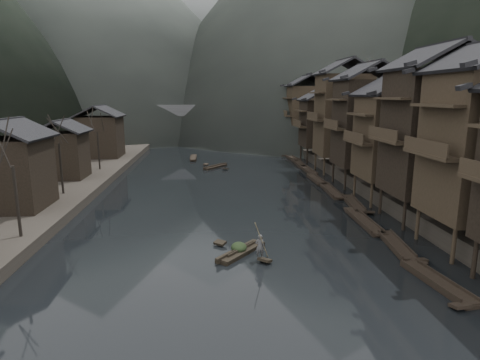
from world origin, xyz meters
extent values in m
plane|color=black|center=(0.00, 0.00, 0.00)|extent=(300.00, 300.00, 0.00)
cube|color=#2D2823|center=(35.00, 40.00, 0.90)|extent=(40.00, 200.00, 1.80)
cube|color=#2D2823|center=(-35.00, 40.00, 0.60)|extent=(40.00, 200.00, 1.20)
cylinder|color=black|center=(14.20, -5.60, 1.30)|extent=(0.30, 0.30, 2.90)
cylinder|color=#31281B|center=(14.20, -3.40, 1.30)|extent=(0.30, 0.30, 2.90)
cylinder|color=#31281B|center=(14.20, 1.40, 1.30)|extent=(0.30, 0.30, 2.90)
cylinder|color=#31281B|center=(16.95, 1.40, 1.30)|extent=(0.30, 0.30, 2.90)
cube|color=#31281B|center=(13.30, -1.00, 7.21)|extent=(1.20, 5.70, 0.25)
cylinder|color=black|center=(14.20, 3.60, 1.30)|extent=(0.30, 0.30, 2.90)
cylinder|color=black|center=(14.20, 8.40, 1.30)|extent=(0.30, 0.30, 2.90)
cylinder|color=black|center=(16.95, 3.60, 1.30)|extent=(0.30, 0.30, 2.90)
cylinder|color=black|center=(16.95, 8.40, 1.30)|extent=(0.30, 0.30, 2.90)
cube|color=black|center=(17.30, 6.00, 7.99)|extent=(7.00, 6.00, 10.78)
cube|color=#31281B|center=(13.30, 6.00, 7.45)|extent=(1.20, 5.70, 0.25)
cylinder|color=#31281B|center=(14.20, 10.60, 1.30)|extent=(0.30, 0.30, 2.90)
cylinder|color=#31281B|center=(14.20, 15.40, 1.30)|extent=(0.30, 0.30, 2.90)
cylinder|color=#31281B|center=(16.95, 10.60, 1.30)|extent=(0.30, 0.30, 2.90)
cylinder|color=#31281B|center=(16.95, 15.40, 1.30)|extent=(0.30, 0.30, 2.90)
cube|color=#31281B|center=(17.30, 13.00, 6.91)|extent=(7.00, 6.00, 8.63)
cube|color=#31281B|center=(13.30, 13.00, 6.48)|extent=(1.20, 5.70, 0.25)
cylinder|color=black|center=(14.20, 18.60, 1.30)|extent=(0.30, 0.30, 2.90)
cylinder|color=black|center=(14.20, 23.40, 1.30)|extent=(0.30, 0.30, 2.90)
cylinder|color=black|center=(16.95, 18.60, 1.30)|extent=(0.30, 0.30, 2.90)
cylinder|color=black|center=(16.95, 23.40, 1.30)|extent=(0.30, 0.30, 2.90)
cube|color=black|center=(17.30, 21.00, 7.83)|extent=(7.00, 6.00, 10.46)
cube|color=#31281B|center=(13.30, 21.00, 7.31)|extent=(1.20, 5.70, 0.25)
cylinder|color=#31281B|center=(14.20, 27.60, 1.30)|extent=(0.30, 0.30, 2.90)
cylinder|color=#31281B|center=(14.20, 32.40, 1.30)|extent=(0.30, 0.30, 2.90)
cylinder|color=#31281B|center=(16.95, 27.60, 1.30)|extent=(0.30, 0.30, 2.90)
cylinder|color=#31281B|center=(16.95, 32.40, 1.30)|extent=(0.30, 0.30, 2.90)
cube|color=#31281B|center=(17.30, 30.00, 8.38)|extent=(7.00, 6.00, 11.57)
cube|color=#31281B|center=(13.30, 30.00, 7.80)|extent=(1.20, 5.70, 0.25)
cylinder|color=black|center=(14.20, 37.60, 1.30)|extent=(0.30, 0.30, 2.90)
cylinder|color=black|center=(14.20, 42.40, 1.30)|extent=(0.30, 0.30, 2.90)
cylinder|color=black|center=(16.95, 37.60, 1.30)|extent=(0.30, 0.30, 2.90)
cylinder|color=black|center=(16.95, 42.40, 1.30)|extent=(0.30, 0.30, 2.90)
cube|color=black|center=(17.30, 40.00, 6.50)|extent=(7.00, 6.00, 7.80)
cube|color=#31281B|center=(13.30, 40.00, 6.11)|extent=(1.20, 5.70, 0.25)
cylinder|color=#31281B|center=(14.20, 49.60, 1.30)|extent=(0.30, 0.30, 2.90)
cylinder|color=#31281B|center=(14.20, 54.40, 1.30)|extent=(0.30, 0.30, 2.90)
cylinder|color=#31281B|center=(16.95, 49.60, 1.30)|extent=(0.30, 0.30, 2.90)
cylinder|color=#31281B|center=(16.95, 54.40, 1.30)|extent=(0.30, 0.30, 2.90)
cube|color=#31281B|center=(17.30, 52.00, 7.80)|extent=(7.00, 6.00, 10.39)
cube|color=#31281B|center=(13.30, 52.00, 7.28)|extent=(1.20, 5.70, 0.25)
cube|color=black|center=(-20.50, 10.00, 4.45)|extent=(6.00, 6.00, 6.50)
cube|color=black|center=(-20.50, 24.00, 4.10)|extent=(5.00, 5.00, 5.80)
cube|color=black|center=(-20.50, 42.00, 4.60)|extent=(6.50, 6.50, 6.80)
cylinder|color=black|center=(-17.00, 1.86, 3.88)|extent=(0.24, 0.24, 5.35)
cylinder|color=black|center=(-17.00, 15.41, 3.91)|extent=(0.24, 0.24, 5.43)
cylinder|color=black|center=(-17.00, 29.88, 3.85)|extent=(0.24, 0.24, 5.31)
cube|color=black|center=(11.46, -6.30, 0.15)|extent=(1.88, 6.08, 0.30)
cube|color=black|center=(11.46, -6.30, 0.33)|extent=(1.91, 5.97, 0.10)
cube|color=black|center=(11.84, -3.45, 0.29)|extent=(1.02, 0.86, 0.33)
cube|color=black|center=(11.08, -9.14, 0.29)|extent=(1.02, 0.86, 0.33)
cube|color=black|center=(11.76, -0.17, 0.15)|extent=(1.78, 6.16, 0.30)
cube|color=black|center=(11.76, -0.17, 0.33)|extent=(1.82, 6.05, 0.10)
cube|color=black|center=(11.42, 2.73, 0.29)|extent=(1.01, 0.85, 0.33)
cube|color=black|center=(12.09, -3.07, 0.29)|extent=(1.01, 0.85, 0.33)
cube|color=black|center=(11.52, 5.65, 0.15)|extent=(1.25, 7.31, 0.30)
cube|color=black|center=(11.52, 5.65, 0.33)|extent=(1.30, 7.17, 0.10)
cube|color=black|center=(11.45, 9.15, 0.29)|extent=(0.95, 0.91, 0.36)
cube|color=black|center=(11.60, 2.15, 0.29)|extent=(0.95, 0.91, 0.36)
cube|color=black|center=(12.74, 11.64, 0.15)|extent=(1.89, 6.93, 0.30)
cube|color=black|center=(12.74, 11.64, 0.33)|extent=(1.93, 6.80, 0.10)
cube|color=black|center=(12.36, 14.90, 0.29)|extent=(1.03, 0.94, 0.35)
cube|color=black|center=(13.13, 8.37, 0.29)|extent=(1.03, 0.94, 0.35)
cube|color=black|center=(12.09, 17.55, 0.15)|extent=(1.48, 7.69, 0.30)
cube|color=black|center=(12.09, 17.55, 0.33)|extent=(1.53, 7.54, 0.10)
cube|color=black|center=(11.91, 21.21, 0.29)|extent=(0.98, 0.98, 0.37)
cube|color=black|center=(12.27, 13.88, 0.29)|extent=(0.98, 0.98, 0.37)
cube|color=black|center=(12.06, 23.77, 0.15)|extent=(1.18, 6.28, 0.30)
cube|color=black|center=(12.06, 23.77, 0.33)|extent=(1.23, 6.15, 0.10)
cube|color=black|center=(12.09, 26.78, 0.29)|extent=(0.94, 0.78, 0.33)
cube|color=black|center=(12.02, 20.76, 0.29)|extent=(0.94, 0.78, 0.33)
cube|color=black|center=(12.61, 30.91, 0.15)|extent=(1.27, 7.67, 0.30)
cube|color=black|center=(12.61, 30.91, 0.33)|extent=(1.32, 7.51, 0.10)
cube|color=black|center=(12.69, 34.57, 0.29)|extent=(0.96, 0.96, 0.37)
cube|color=black|center=(12.53, 27.24, 0.29)|extent=(0.96, 0.96, 0.37)
cube|color=black|center=(12.58, 36.49, 0.15)|extent=(1.32, 6.60, 0.30)
cube|color=black|center=(12.58, 36.49, 0.33)|extent=(1.37, 6.47, 0.10)
cube|color=black|center=(12.47, 39.64, 0.29)|extent=(0.96, 0.84, 0.34)
cube|color=black|center=(12.68, 33.34, 0.29)|extent=(0.96, 0.84, 0.34)
cube|color=black|center=(12.72, 41.97, 0.15)|extent=(1.68, 6.16, 0.30)
cube|color=black|center=(12.72, 41.97, 0.33)|extent=(1.72, 6.05, 0.10)
cube|color=black|center=(13.00, 44.88, 0.29)|extent=(1.00, 0.84, 0.33)
cube|color=black|center=(12.44, 39.06, 0.29)|extent=(1.00, 0.84, 0.33)
cube|color=black|center=(12.10, 48.48, 0.15)|extent=(2.03, 7.48, 0.30)
cube|color=black|center=(12.10, 48.48, 0.33)|extent=(2.07, 7.34, 0.10)
cube|color=black|center=(12.55, 52.00, 0.29)|extent=(1.04, 1.02, 0.36)
cube|color=black|center=(11.65, 44.95, 0.29)|extent=(1.04, 1.02, 0.36)
cube|color=black|center=(12.35, 54.42, 0.15)|extent=(1.39, 6.41, 0.30)
cube|color=black|center=(12.35, 54.42, 0.33)|extent=(1.44, 6.28, 0.10)
cube|color=black|center=(12.21, 57.47, 0.29)|extent=(0.97, 0.83, 0.33)
cube|color=black|center=(12.49, 51.37, 0.29)|extent=(0.97, 0.83, 0.33)
cube|color=black|center=(11.60, 58.97, 0.15)|extent=(1.53, 7.19, 0.30)
cube|color=black|center=(11.60, 58.97, 0.33)|extent=(1.57, 7.05, 0.10)
cube|color=black|center=(11.81, 62.39, 0.29)|extent=(0.99, 0.93, 0.35)
cube|color=black|center=(11.40, 55.55, 0.29)|extent=(0.99, 0.93, 0.35)
cube|color=black|center=(-1.26, 34.93, 0.15)|extent=(3.94, 4.76, 0.30)
cube|color=black|center=(-1.26, 34.93, 0.33)|extent=(3.91, 4.70, 0.10)
cube|color=black|center=(-2.76, 36.92, 0.29)|extent=(1.07, 1.03, 0.31)
cube|color=black|center=(0.25, 32.93, 0.29)|extent=(1.07, 1.03, 0.31)
cube|color=black|center=(-5.06, 44.09, 0.15)|extent=(1.04, 5.83, 0.30)
cube|color=black|center=(-5.06, 44.09, 0.33)|extent=(1.09, 5.72, 0.10)
cube|color=black|center=(-5.04, 46.88, 0.29)|extent=(0.86, 0.73, 0.32)
cube|color=black|center=(-5.08, 41.29, 0.29)|extent=(0.86, 0.73, 0.32)
cube|color=black|center=(-3.45, 61.98, 0.15)|extent=(3.29, 5.25, 0.30)
cube|color=black|center=(-3.45, 61.98, 0.33)|extent=(3.29, 5.17, 0.10)
cube|color=black|center=(-2.30, 64.29, 0.29)|extent=(1.06, 0.98, 0.31)
cube|color=black|center=(-4.60, 59.68, 0.29)|extent=(1.06, 0.98, 0.31)
cube|color=black|center=(3.76, 68.29, 0.15)|extent=(1.33, 5.60, 0.30)
cube|color=black|center=(3.76, 68.29, 0.33)|extent=(1.37, 5.49, 0.10)
cube|color=black|center=(3.92, 70.95, 0.29)|extent=(0.89, 0.74, 0.31)
cube|color=black|center=(3.60, 65.63, 0.29)|extent=(0.89, 0.74, 0.31)
cube|color=#4C4C4F|center=(0.00, 72.00, 7.20)|extent=(40.00, 6.00, 1.60)
cube|color=#4C4C4F|center=(0.00, 69.30, 8.50)|extent=(40.00, 0.50, 1.00)
cube|color=#4C4C4F|center=(0.00, 74.70, 8.50)|extent=(40.00, 0.50, 1.00)
cube|color=#4C4C4F|center=(-14.00, 72.00, 3.20)|extent=(3.20, 6.00, 6.40)
cube|color=#4C4C4F|center=(-4.50, 72.00, 3.20)|extent=(3.20, 6.00, 6.40)
cube|color=#4C4C4F|center=(4.50, 72.00, 3.20)|extent=(3.20, 6.00, 6.40)
cube|color=#4C4C4F|center=(14.00, 72.00, 3.20)|extent=(3.20, 6.00, 6.40)
cone|color=#474F49|center=(-50.00, 135.00, 42.14)|extent=(168.00, 168.00, 84.28)
cone|color=gray|center=(0.00, 210.00, 54.97)|extent=(320.00, 320.00, 109.95)
cube|color=black|center=(-0.02, -0.50, 0.15)|extent=(3.89, 4.34, 0.30)
cube|color=black|center=(-0.02, -0.50, 0.33)|extent=(3.86, 4.30, 0.10)
cube|color=black|center=(-1.51, 1.26, 0.29)|extent=(1.06, 1.03, 0.30)
cube|color=black|center=(1.46, -2.26, 0.29)|extent=(1.06, 1.03, 0.30)
ellipsoid|color=black|center=(-0.18, -0.32, 0.78)|extent=(1.15, 1.50, 0.69)
imported|color=#4E4F50|center=(1.15, -1.89, 1.31)|extent=(0.66, 0.45, 1.74)
cylinder|color=#8C7A51|center=(1.35, -1.89, 4.00)|extent=(1.39, 2.03, 3.64)
camera|label=1|loc=(-2.25, -27.80, 11.30)|focal=30.00mm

